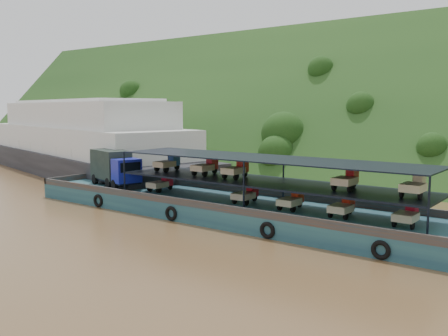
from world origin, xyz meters
The scene contains 4 objects.
ground centered at (0.00, 0.00, 0.00)m, with size 160.00×160.00×0.00m, color brown.
hillside centered at (0.00, 36.00, 0.00)m, with size 140.00×28.00×28.00m, color #183714.
cargo_barge centered at (-0.70, 0.45, 1.06)m, with size 35.00×7.18×4.54m.
passenger_ferry centered at (-29.10, 9.87, 3.86)m, with size 45.35×21.17×8.91m.
Camera 1 is at (21.81, -28.13, 7.92)m, focal length 40.00 mm.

